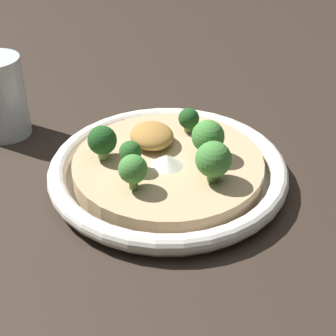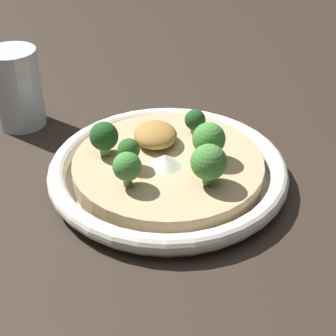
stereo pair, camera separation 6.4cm
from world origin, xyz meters
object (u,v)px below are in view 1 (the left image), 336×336
Objects in this scene: risotto_bowl at (168,170)px; drinking_glass at (0,97)px; broccoli_back_right at (208,137)px; broccoli_front_right at (130,153)px; broccoli_left at (189,119)px; broccoli_front_left at (102,141)px; broccoli_right at (213,160)px; broccoli_front at (133,170)px.

drinking_glass is at bearing -134.52° from risotto_bowl.
broccoli_front_right is at bearing -90.37° from broccoli_back_right.
risotto_bowl is 8.93× the size of broccoli_left.
broccoli_front_left is 1.29× the size of broccoli_left.
risotto_bowl is 0.26m from drinking_glass.
broccoli_right is at bearing -14.44° from broccoli_back_right.
broccoli_front_right is 0.33× the size of drinking_glass.
broccoli_right is 1.50× the size of broccoli_left.
broccoli_right is 1.33× the size of broccoli_front_right.
broccoli_front_left is at bearing -164.62° from broccoli_front.
broccoli_back_right is at bearing 1.55° from broccoli_left.
broccoli_front_left reaches higher than risotto_bowl.
broccoli_back_right is at bearing 81.79° from risotto_bowl.
broccoli_front_right is (0.06, -0.09, 0.00)m from broccoli_left.
broccoli_front_left is at bearing -127.55° from broccoli_right.
broccoli_front_right is (0.03, 0.03, -0.00)m from broccoli_front_left.
broccoli_left is at bearing 140.71° from risotto_bowl.
broccoli_front is (0.04, -0.10, -0.00)m from broccoli_back_right.
drinking_glass is (-0.24, -0.22, -0.00)m from broccoli_right.
broccoli_left is 0.88× the size of broccoli_front_right.
broccoli_front_left is 0.12m from broccoli_left.
broccoli_left is (-0.03, 0.12, -0.01)m from broccoli_front_left.
broccoli_front is 0.14m from broccoli_left.
drinking_glass is (-0.19, -0.14, 0.00)m from broccoli_front_right.
broccoli_back_right reaches higher than broccoli_front_left.
broccoli_right is at bearing 52.45° from broccoli_front_left.
broccoli_right is (0.08, 0.11, 0.00)m from broccoli_front_left.
broccoli_back_right is 0.06m from broccoli_left.
broccoli_front is at bearing -97.94° from broccoli_right.
risotto_bowl is at bearing -98.21° from broccoli_back_right.
broccoli_back_right is (0.04, 0.12, 0.00)m from broccoli_front_left.
broccoli_back_right is at bearing 89.63° from broccoli_front_right.
drinking_glass reaches higher than broccoli_back_right.
broccoli_front_left is 0.04m from broccoli_front_right.
broccoli_front_left reaches higher than broccoli_front_right.
drinking_glass is at bearing -144.17° from broccoli_front_left.
drinking_glass is at bearing -137.20° from broccoli_right.
risotto_bowl is 0.08m from broccoli_front.
broccoli_right is at bearing 42.80° from drinking_glass.
broccoli_back_right is 0.30m from drinking_glass.
broccoli_back_right is at bearing 109.74° from broccoli_front.
broccoli_back_right is at bearing 165.56° from broccoli_right.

